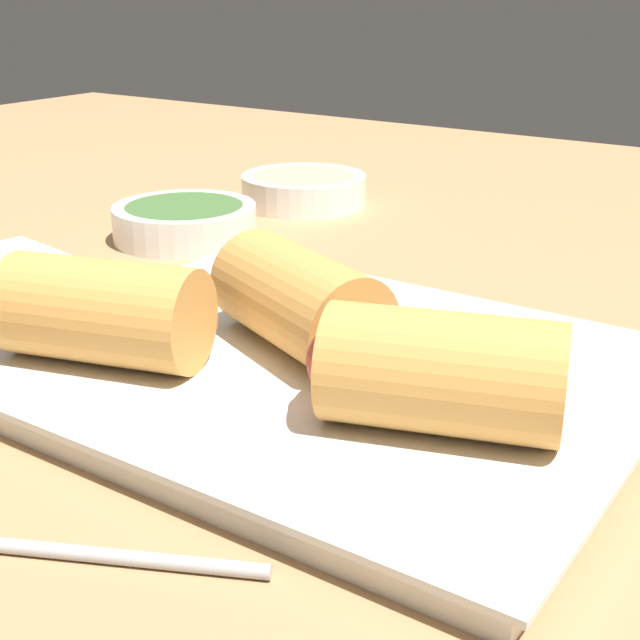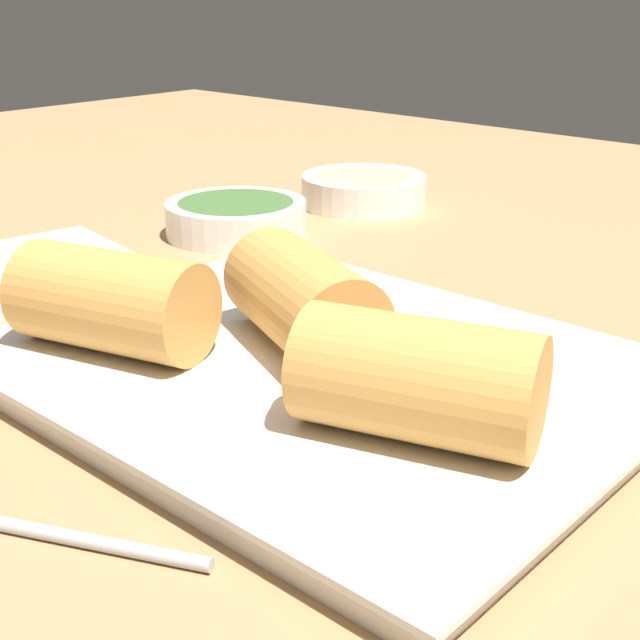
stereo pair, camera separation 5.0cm
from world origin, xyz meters
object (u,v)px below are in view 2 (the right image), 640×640
at_px(serving_plate, 320,374).
at_px(dipping_bowl_near, 236,217).
at_px(dipping_bowl_far, 364,189).
at_px(napkin, 40,268).

relative_size(serving_plate, dipping_bowl_near, 2.83).
bearing_deg(dipping_bowl_far, napkin, -98.16).
xyz_separation_m(serving_plate, dipping_bowl_near, (-0.21, 0.15, 0.01)).
relative_size(serving_plate, napkin, 1.84).
bearing_deg(napkin, dipping_bowl_near, 79.09).
bearing_deg(napkin, dipping_bowl_far, 81.84).
height_order(serving_plate, napkin, serving_plate).
bearing_deg(dipping_bowl_near, serving_plate, -34.68).
distance_m(serving_plate, dipping_bowl_near, 0.26).
relative_size(dipping_bowl_far, napkin, 0.65).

